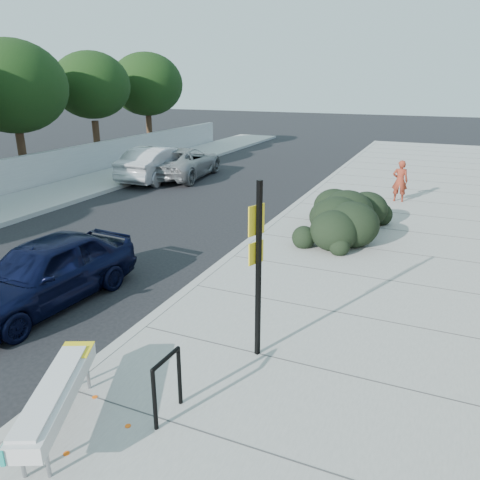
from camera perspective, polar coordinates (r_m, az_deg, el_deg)
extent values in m
plane|color=black|center=(9.12, -11.93, -11.00)|extent=(120.00, 120.00, 0.00)
cube|color=gray|center=(12.20, 25.73, -4.25)|extent=(11.20, 50.00, 0.15)
cube|color=gray|center=(18.76, -27.21, 3.25)|extent=(3.00, 50.00, 0.15)
cube|color=#9E9E99|center=(13.07, 0.64, -0.73)|extent=(0.22, 50.00, 0.17)
cube|color=#9E9E99|center=(17.64, -24.08, 2.85)|extent=(0.22, 50.00, 0.17)
cylinder|color=#332114|center=(23.34, -24.94, 9.16)|extent=(0.36, 0.36, 2.40)
ellipsoid|color=black|center=(23.10, -26.01, 16.47)|extent=(4.60, 4.60, 3.91)
cylinder|color=#332114|center=(26.89, -17.02, 11.17)|extent=(0.36, 0.36, 2.40)
ellipsoid|color=black|center=(26.69, -17.66, 17.55)|extent=(4.00, 4.00, 3.40)
cylinder|color=#332114|center=(30.84, -10.96, 12.55)|extent=(0.36, 0.36, 2.40)
ellipsoid|color=black|center=(30.67, -11.32, 18.13)|extent=(4.40, 4.40, 3.74)
cylinder|color=gray|center=(6.42, -25.00, -23.39)|extent=(0.05, 0.05, 0.41)
cylinder|color=gray|center=(6.32, -22.41, -23.77)|extent=(0.05, 0.05, 0.41)
cylinder|color=gray|center=(7.60, -20.16, -15.37)|extent=(0.05, 0.05, 0.41)
cylinder|color=gray|center=(7.52, -18.02, -15.53)|extent=(0.05, 0.05, 0.41)
cylinder|color=gray|center=(6.89, -22.51, -17.91)|extent=(0.72, 1.50, 0.04)
cylinder|color=gray|center=(6.79, -20.14, -18.15)|extent=(0.72, 1.50, 0.04)
cube|color=#B2B2B2|center=(6.76, -21.48, -17.06)|extent=(1.29, 2.13, 0.22)
cube|color=yellow|center=(7.35, -19.40, -12.50)|extent=(0.58, 0.57, 0.02)
cube|color=teal|center=(6.14, -26.59, -22.00)|extent=(0.15, 0.24, 0.20)
cylinder|color=black|center=(6.44, -10.38, -18.66)|extent=(0.06, 0.06, 0.89)
cylinder|color=black|center=(6.81, -7.40, -16.13)|extent=(0.06, 0.06, 0.89)
cylinder|color=black|center=(6.37, -9.05, -14.13)|extent=(0.09, 0.58, 0.06)
cube|color=black|center=(7.37, 2.26, -3.98)|extent=(0.09, 0.09, 2.95)
cube|color=yellow|center=(7.12, 2.02, 2.45)|extent=(0.14, 0.32, 0.48)
cube|color=yellow|center=(7.29, 1.97, -1.56)|extent=(0.14, 0.30, 0.36)
ellipsoid|color=black|center=(14.03, 12.93, 3.43)|extent=(2.08, 3.81, 1.39)
imported|color=black|center=(10.52, -22.69, -3.63)|extent=(2.00, 4.32, 1.43)
imported|color=#ABACB0|center=(22.39, -9.90, 9.21)|extent=(1.76, 4.82, 1.58)
imported|color=gray|center=(22.89, -6.90, 9.38)|extent=(2.95, 5.39, 1.43)
imported|color=maroon|center=(18.47, 18.92, 6.83)|extent=(0.58, 0.40, 1.54)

